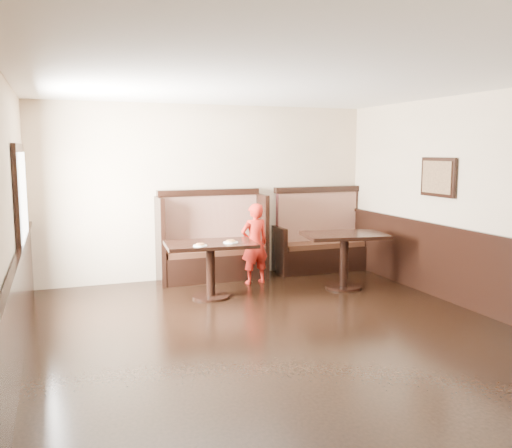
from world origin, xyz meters
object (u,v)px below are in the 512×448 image
child (255,244)px  booth_neighbor (320,243)px  table_neighbor (344,247)px  table_main (210,255)px  booth_main (212,247)px

child → booth_neighbor: bearing=-167.2°
table_neighbor → child: child is taller
booth_neighbor → table_main: booth_neighbor is taller
child → booth_main: bearing=-50.7°
booth_neighbor → child: 1.50m
table_neighbor → booth_main: bearing=153.7°
booth_neighbor → child: bearing=-159.8°
booth_main → table_neighbor: bearing=-35.9°
booth_main → table_main: booth_main is taller
table_main → booth_neighbor: bearing=30.3°
child → table_neighbor: bearing=140.6°
booth_neighbor → table_neighbor: (-0.23, -1.25, 0.14)m
booth_neighbor → booth_main: bearing=179.9°
table_main → table_neighbor: 2.05m
table_neighbor → child: (-1.17, 0.73, 0.01)m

